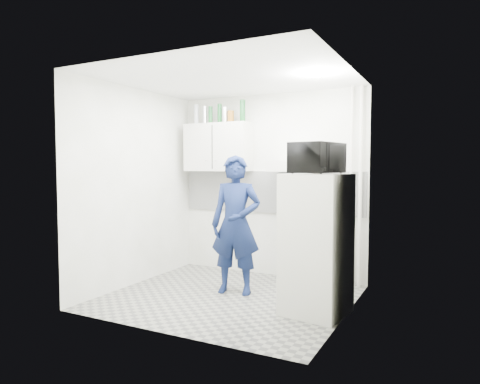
% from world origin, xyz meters
% --- Properties ---
extents(floor, '(2.80, 2.80, 0.00)m').
position_xyz_m(floor, '(0.00, 0.00, 0.00)').
color(floor, gray).
rests_on(floor, ground).
extents(ceiling, '(2.80, 2.80, 0.00)m').
position_xyz_m(ceiling, '(0.00, 0.00, 2.60)').
color(ceiling, white).
rests_on(ceiling, wall_back).
extents(wall_back, '(2.80, 0.00, 2.80)m').
position_xyz_m(wall_back, '(0.00, 1.25, 1.30)').
color(wall_back, white).
rests_on(wall_back, floor).
extents(wall_left, '(0.00, 2.60, 2.60)m').
position_xyz_m(wall_left, '(-1.40, 0.00, 1.30)').
color(wall_left, white).
rests_on(wall_left, floor).
extents(wall_right, '(0.00, 2.60, 2.60)m').
position_xyz_m(wall_right, '(1.40, 0.00, 1.30)').
color(wall_right, white).
rests_on(wall_right, floor).
extents(person, '(0.69, 0.52, 1.71)m').
position_xyz_m(person, '(-0.01, 0.21, 0.85)').
color(person, '#0F1A40').
rests_on(person, floor).
extents(stove, '(0.49, 0.49, 0.78)m').
position_xyz_m(stove, '(0.64, 1.00, 0.39)').
color(stove, silver).
rests_on(stove, floor).
extents(fridge, '(0.69, 0.69, 1.49)m').
position_xyz_m(fridge, '(1.10, -0.06, 0.74)').
color(fridge, silver).
rests_on(fridge, floor).
extents(stove_top, '(0.47, 0.47, 0.03)m').
position_xyz_m(stove_top, '(0.64, 1.00, 0.79)').
color(stove_top, black).
rests_on(stove_top, stove).
extents(saucepan, '(0.15, 0.15, 0.09)m').
position_xyz_m(saucepan, '(0.63, 1.06, 0.85)').
color(saucepan, silver).
rests_on(saucepan, stove_top).
extents(microwave, '(0.65, 0.49, 0.32)m').
position_xyz_m(microwave, '(1.10, -0.06, 1.65)').
color(microwave, black).
rests_on(microwave, fridge).
extents(bottle_a, '(0.07, 0.07, 0.30)m').
position_xyz_m(bottle_a, '(-1.13, 1.07, 2.35)').
color(bottle_a, '#B2B7BC').
rests_on(bottle_a, upper_cabinet).
extents(bottle_b, '(0.07, 0.07, 0.26)m').
position_xyz_m(bottle_b, '(-0.98, 1.07, 2.33)').
color(bottle_b, silver).
rests_on(bottle_b, upper_cabinet).
extents(bottle_c, '(0.06, 0.06, 0.26)m').
position_xyz_m(bottle_c, '(-0.88, 1.07, 2.33)').
color(bottle_c, '#144C1E').
rests_on(bottle_c, upper_cabinet).
extents(bottle_d, '(0.06, 0.06, 0.29)m').
position_xyz_m(bottle_d, '(-0.73, 1.07, 2.34)').
color(bottle_d, '#144C1E').
rests_on(bottle_d, upper_cabinet).
extents(canister_a, '(0.09, 0.09, 0.23)m').
position_xyz_m(canister_a, '(-0.64, 1.07, 2.31)').
color(canister_a, silver).
rests_on(canister_a, upper_cabinet).
extents(canister_b, '(0.09, 0.09, 0.18)m').
position_xyz_m(canister_b, '(-0.54, 1.07, 2.29)').
color(canister_b, brown).
rests_on(canister_b, upper_cabinet).
extents(bottle_e, '(0.08, 0.08, 0.32)m').
position_xyz_m(bottle_e, '(-0.35, 1.07, 2.36)').
color(bottle_e, '#144C1E').
rests_on(bottle_e, upper_cabinet).
extents(upper_cabinet, '(1.00, 0.35, 0.70)m').
position_xyz_m(upper_cabinet, '(-0.75, 1.07, 1.85)').
color(upper_cabinet, silver).
rests_on(upper_cabinet, wall_back).
extents(range_hood, '(0.60, 0.50, 0.14)m').
position_xyz_m(range_hood, '(0.45, 1.00, 1.57)').
color(range_hood, silver).
rests_on(range_hood, wall_back).
extents(backsplash, '(2.74, 0.03, 0.60)m').
position_xyz_m(backsplash, '(0.00, 1.24, 1.20)').
color(backsplash, white).
rests_on(backsplash, wall_back).
extents(pipe_a, '(0.05, 0.05, 2.60)m').
position_xyz_m(pipe_a, '(1.30, 1.17, 1.30)').
color(pipe_a, silver).
rests_on(pipe_a, floor).
extents(pipe_b, '(0.04, 0.04, 2.60)m').
position_xyz_m(pipe_b, '(1.18, 1.17, 1.30)').
color(pipe_b, silver).
rests_on(pipe_b, floor).
extents(ceiling_spot_fixture, '(0.10, 0.10, 0.02)m').
position_xyz_m(ceiling_spot_fixture, '(1.00, 0.20, 2.57)').
color(ceiling_spot_fixture, white).
rests_on(ceiling_spot_fixture, ceiling).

